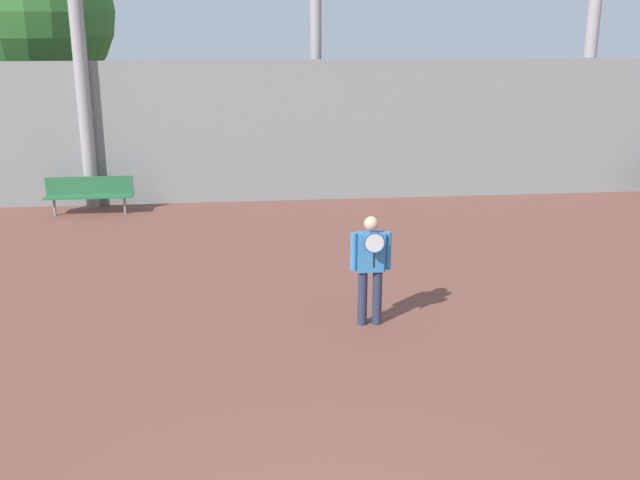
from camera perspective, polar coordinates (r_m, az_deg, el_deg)
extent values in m
cylinder|color=#282D47|center=(11.04, 3.25, -4.41)|extent=(0.14, 0.14, 0.84)
cylinder|color=#282D47|center=(11.08, 4.38, -4.36)|extent=(0.14, 0.14, 0.84)
cube|color=teal|center=(10.82, 3.89, -0.90)|extent=(0.40, 0.20, 0.58)
cylinder|color=teal|center=(10.78, 2.58, -0.90)|extent=(0.10, 0.10, 0.56)
cylinder|color=teal|center=(10.86, 5.18, -0.81)|extent=(0.10, 0.10, 0.56)
sphere|color=#DBAD89|center=(10.70, 3.93, 1.26)|extent=(0.21, 0.21, 0.21)
cylinder|color=black|center=(10.57, 4.14, -1.53)|extent=(0.03, 0.03, 0.22)
torus|color=#28519E|center=(10.49, 4.17, -0.21)|extent=(0.31, 0.03, 0.31)
cylinder|color=silver|center=(10.49, 4.17, -0.21)|extent=(0.27, 0.01, 0.27)
cube|color=#28663D|center=(17.83, -17.19, 3.20)|extent=(1.96, 0.40, 0.04)
cylinder|color=gray|center=(18.06, -19.57, 2.39)|extent=(0.06, 0.06, 0.41)
cylinder|color=gray|center=(17.75, -14.64, 2.59)|extent=(0.06, 0.06, 0.41)
cube|color=#28663D|center=(17.96, -17.15, 4.02)|extent=(1.96, 0.04, 0.40)
cube|color=gray|center=(18.18, -4.16, 8.21)|extent=(30.80, 0.06, 3.38)
cylinder|color=brown|center=(22.85, -20.80, 7.85)|extent=(0.35, 0.35, 2.52)
sphere|color=#387A33|center=(22.63, -21.67, 15.86)|extent=(4.85, 4.85, 4.85)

